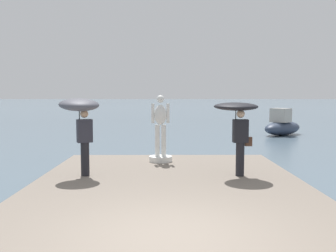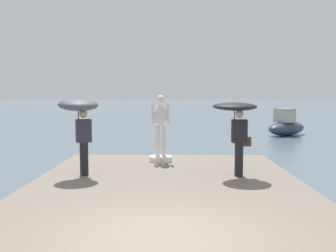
{
  "view_description": "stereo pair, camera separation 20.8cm",
  "coord_description": "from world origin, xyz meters",
  "px_view_note": "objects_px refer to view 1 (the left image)",
  "views": [
    {
      "loc": [
        -0.08,
        -5.52,
        2.51
      ],
      "look_at": [
        0.0,
        6.22,
        1.55
      ],
      "focal_mm": 40.55,
      "sensor_mm": 36.0,
      "label": 1
    },
    {
      "loc": [
        0.12,
        -5.52,
        2.51
      ],
      "look_at": [
        0.0,
        6.22,
        1.55
      ],
      "focal_mm": 40.55,
      "sensor_mm": 36.0,
      "label": 2
    }
  ],
  "objects_px": {
    "onlooker_right": "(237,117)",
    "statue_white_figure": "(161,137)",
    "boat_far": "(282,126)",
    "onlooker_left": "(81,114)"
  },
  "relations": [
    {
      "from": "statue_white_figure",
      "to": "onlooker_left",
      "type": "relative_size",
      "value": 1.02
    },
    {
      "from": "statue_white_figure",
      "to": "onlooker_left",
      "type": "xyz_separation_m",
      "value": [
        -2.05,
        -2.12,
        0.84
      ]
    },
    {
      "from": "onlooker_right",
      "to": "statue_white_figure",
      "type": "bearing_deg",
      "value": 133.41
    },
    {
      "from": "statue_white_figure",
      "to": "onlooker_right",
      "type": "distance_m",
      "value": 3.04
    },
    {
      "from": "onlooker_right",
      "to": "boat_far",
      "type": "relative_size",
      "value": 0.56
    },
    {
      "from": "statue_white_figure",
      "to": "boat_far",
      "type": "height_order",
      "value": "statue_white_figure"
    },
    {
      "from": "onlooker_left",
      "to": "onlooker_right",
      "type": "distance_m",
      "value": 4.07
    },
    {
      "from": "onlooker_right",
      "to": "boat_far",
      "type": "bearing_deg",
      "value": 68.43
    },
    {
      "from": "boat_far",
      "to": "onlooker_right",
      "type": "bearing_deg",
      "value": -111.57
    },
    {
      "from": "onlooker_right",
      "to": "boat_far",
      "type": "xyz_separation_m",
      "value": [
        5.48,
        13.87,
        -1.38
      ]
    }
  ]
}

